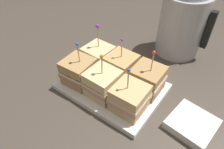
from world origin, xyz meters
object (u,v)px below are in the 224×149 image
Objects in this scene: sandwich_back_center at (121,67)px; kettle_steel at (182,24)px; sandwich_front_center at (102,83)px; serving_platter at (112,86)px; sandwich_back_left at (98,57)px; sandwich_front_right at (130,98)px; sandwich_back_right at (147,79)px; napkin_stack at (192,124)px; sandwich_front_left at (79,71)px.

kettle_steel is at bearing 74.13° from sandwich_back_center.
kettle_steel is (0.08, 0.37, 0.06)m from sandwich_front_center.
serving_platter is 0.11m from sandwich_back_left.
sandwich_back_center is (-0.09, 0.09, 0.00)m from sandwich_front_right.
kettle_steel is at bearing 76.45° from serving_platter.
sandwich_back_left reaches higher than serving_platter.
sandwich_back_center is at bearing 178.96° from sandwich_back_right.
napkin_stack is at bearing -8.31° from sandwich_back_center.
serving_platter is at bearing -103.55° from kettle_steel.
sandwich_front_left is at bearing -133.93° from sandwich_back_center.
sandwich_front_left is at bearing -89.79° from sandwich_back_left.
sandwich_back_left is 1.06× the size of sandwich_back_right.
sandwich_back_center is (0.09, 0.00, 0.00)m from sandwich_back_left.
sandwich_front_center is 0.97× the size of sandwich_back_right.
kettle_steel reaches higher than napkin_stack.
sandwich_back_right is (0.00, 0.09, 0.00)m from sandwich_front_right.
sandwich_back_center is 0.29m from kettle_steel.
kettle_steel is (0.17, 0.37, 0.06)m from sandwich_front_left.
napkin_stack is at bearing 12.30° from sandwich_front_center.
sandwich_front_right is 0.98× the size of sandwich_back_center.
sandwich_back_left reaches higher than sandwich_front_center.
sandwich_back_center is 0.99× the size of sandwich_back_right.
serving_platter is 0.11m from sandwich_front_right.
kettle_steel is at bearing 92.33° from sandwich_front_right.
sandwich_front_center is 1.01× the size of sandwich_front_right.
sandwich_front_left is 1.03× the size of sandwich_front_right.
sandwich_front_left reaches higher than sandwich_front_right.
sandwich_front_center is 0.09m from sandwich_back_center.
sandwich_back_center is at bearing 90.45° from serving_platter.
sandwich_front_right is at bearing -26.79° from sandwich_back_left.
sandwich_back_center is 0.26m from napkin_stack.
sandwich_front_right is at bearing -91.48° from sandwich_back_right.
sandwich_front_right is 0.55× the size of kettle_steel.
sandwich_front_center is at bearing -136.66° from sandwich_back_right.
sandwich_front_center is 0.13m from sandwich_back_left.
sandwich_front_left is 0.13m from sandwich_back_center.
sandwich_back_center reaches higher than sandwich_front_right.
napkin_stack is (0.25, 0.01, 0.00)m from serving_platter.
kettle_steel is 2.03× the size of napkin_stack.
sandwich_front_left and sandwich_back_right have the same top height.
sandwich_back_right reaches higher than napkin_stack.
serving_platter is 2.18× the size of sandwich_front_right.
sandwich_front_center is at bearing 1.62° from sandwich_front_left.
serving_platter is 1.98× the size of sandwich_back_left.
kettle_steel is 0.37m from napkin_stack.
sandwich_front_right is (0.09, -0.05, 0.05)m from serving_platter.
serving_platter is 0.07m from sandwich_front_center.
serving_platter is at bearing 88.12° from sandwich_front_center.
napkin_stack reaches higher than serving_platter.
sandwich_back_left is (-0.00, 0.10, -0.00)m from sandwich_front_left.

